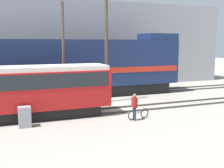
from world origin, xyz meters
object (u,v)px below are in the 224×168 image
bicycle (138,114)px  signal_box (25,117)px  freight_locomotive (77,67)px  person (135,104)px  streetcar (22,90)px  utility_pole_center (106,45)px  utility_pole_left (63,55)px

bicycle → signal_box: bearing=173.5°
freight_locomotive → person: freight_locomotive is taller
bicycle → person: (-0.39, -0.22, 0.72)m
signal_box → freight_locomotive: bearing=57.2°
bicycle → person: bearing=-150.5°
streetcar → utility_pole_center: size_ratio=1.20×
utility_pole_center → person: bearing=-92.8°
bicycle → utility_pole_left: utility_pole_left is taller
utility_pole_left → utility_pole_center: 3.53m
streetcar → person: (6.48, -2.76, -0.89)m
utility_pole_left → utility_pole_center: bearing=0.0°
freight_locomotive → streetcar: freight_locomotive is taller
utility_pole_left → signal_box: utility_pole_left is taller
utility_pole_left → utility_pole_center: utility_pole_center is taller
streetcar → person: size_ratio=6.52×
person → signal_box: 6.57m
streetcar → bicycle: bearing=-20.3°
utility_pole_center → signal_box: utility_pole_center is taller
person → utility_pole_center: 6.87m
bicycle → utility_pole_left: bearing=122.3°
utility_pole_left → streetcar: bearing=-136.8°
utility_pole_left → signal_box: 6.74m
person → utility_pole_left: bearing=118.5°
utility_pole_left → bicycle: bearing=-57.7°
streetcar → bicycle: (6.87, -2.53, -1.61)m
bicycle → utility_pole_center: size_ratio=0.17×
streetcar → utility_pole_center: 7.91m
streetcar → utility_pole_left: (3.30, 3.10, 2.01)m
freight_locomotive → signal_box: 9.67m
bicycle → utility_pole_center: 7.09m
streetcar → signal_box: size_ratio=9.21×
bicycle → person: person is taller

